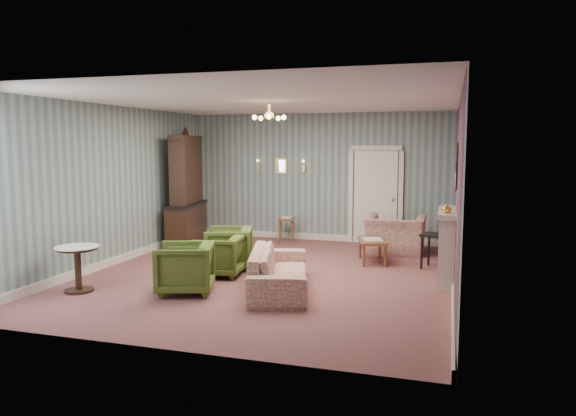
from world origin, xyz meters
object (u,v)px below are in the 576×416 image
(olive_chair_c, at_px, (229,246))
(sofa_chintz, at_px, (279,263))
(wingback_chair, at_px, (396,228))
(fireplace, at_px, (447,246))
(coffee_table, at_px, (372,251))
(pedestal_table, at_px, (78,269))
(side_table_black, at_px, (434,251))
(olive_chair_a, at_px, (185,266))
(dresser, at_px, (186,187))
(olive_chair_b, at_px, (219,254))

(olive_chair_c, bearing_deg, sofa_chintz, 32.12)
(olive_chair_c, relative_size, sofa_chintz, 0.38)
(wingback_chair, xyz_separation_m, fireplace, (1.01, -2.09, 0.07))
(wingback_chair, xyz_separation_m, coffee_table, (-0.32, -1.04, -0.29))
(wingback_chair, relative_size, pedestal_table, 1.67)
(coffee_table, relative_size, side_table_black, 1.38)
(olive_chair_a, xyz_separation_m, sofa_chintz, (1.29, 0.57, 0.00))
(dresser, relative_size, fireplace, 1.81)
(wingback_chair, height_order, side_table_black, wingback_chair)
(dresser, xyz_separation_m, coffee_table, (4.18, -0.66, -1.05))
(sofa_chintz, bearing_deg, pedestal_table, 93.44)
(fireplace, relative_size, coffee_table, 1.61)
(olive_chair_c, height_order, side_table_black, olive_chair_c)
(olive_chair_c, height_order, dresser, dresser)
(side_table_black, distance_m, pedestal_table, 5.93)
(olive_chair_a, height_order, coffee_table, olive_chair_a)
(wingback_chair, bearing_deg, coffee_table, 73.37)
(olive_chair_b, xyz_separation_m, wingback_chair, (2.63, 2.81, 0.13))
(dresser, bearing_deg, olive_chair_b, -62.13)
(olive_chair_c, relative_size, coffee_table, 0.93)
(olive_chair_a, bearing_deg, olive_chair_c, 161.57)
(sofa_chintz, bearing_deg, olive_chair_a, 98.37)
(dresser, bearing_deg, fireplace, -26.90)
(dresser, height_order, pedestal_table, dresser)
(olive_chair_b, height_order, sofa_chintz, sofa_chintz)
(olive_chair_a, xyz_separation_m, side_table_black, (3.50, 2.70, -0.10))
(sofa_chintz, distance_m, side_table_black, 3.07)
(olive_chair_b, xyz_separation_m, olive_chair_c, (-0.08, 0.58, 0.03))
(olive_chair_b, distance_m, dresser, 3.18)
(fireplace, distance_m, coffee_table, 1.73)
(sofa_chintz, bearing_deg, dresser, 30.61)
(sofa_chintz, bearing_deg, coffee_table, -40.92)
(olive_chair_c, bearing_deg, pedestal_table, -53.53)
(side_table_black, bearing_deg, dresser, 171.08)
(wingback_chair, relative_size, fireplace, 0.83)
(sofa_chintz, bearing_deg, wingback_chair, -38.47)
(sofa_chintz, height_order, dresser, dresser)
(olive_chair_b, xyz_separation_m, dresser, (-1.86, 2.42, 0.89))
(olive_chair_c, xyz_separation_m, pedestal_table, (-1.54, -2.10, -0.06))
(wingback_chair, height_order, pedestal_table, wingback_chair)
(olive_chair_a, relative_size, side_table_black, 1.31)
(sofa_chintz, xyz_separation_m, dresser, (-3.09, 2.96, 0.85))
(olive_chair_c, distance_m, dresser, 2.71)
(dresser, xyz_separation_m, side_table_black, (5.30, -0.83, -0.95))
(pedestal_table, bearing_deg, coffee_table, 39.90)
(side_table_black, bearing_deg, olive_chair_c, -163.97)
(olive_chair_b, relative_size, pedestal_table, 1.08)
(olive_chair_c, xyz_separation_m, dresser, (-1.79, 1.84, 0.86))
(sofa_chintz, height_order, wingback_chair, wingback_chair)
(dresser, xyz_separation_m, fireplace, (5.51, -1.70, -0.69))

